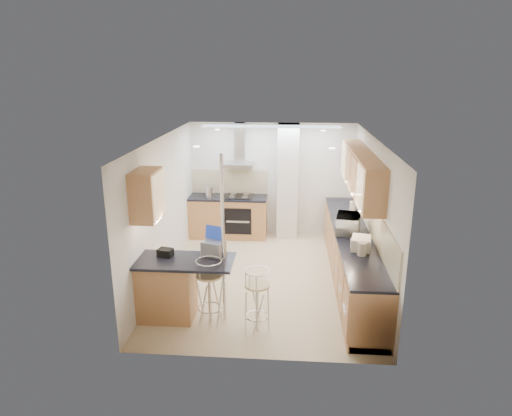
# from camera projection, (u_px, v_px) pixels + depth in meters

# --- Properties ---
(ground) EXTENTS (4.80, 4.80, 0.00)m
(ground) POSITION_uv_depth(u_px,v_px,m) (266.00, 278.00, 8.19)
(ground) COLOR tan
(ground) RESTS_ON ground
(room_shell) EXTENTS (3.64, 4.84, 2.51)m
(room_shell) POSITION_uv_depth(u_px,v_px,m) (285.00, 190.00, 8.07)
(room_shell) COLOR silver
(room_shell) RESTS_ON ground
(right_counter) EXTENTS (0.63, 4.40, 0.92)m
(right_counter) POSITION_uv_depth(u_px,v_px,m) (351.00, 257.00, 7.95)
(right_counter) COLOR #B27747
(right_counter) RESTS_ON ground
(back_counter) EXTENTS (1.70, 0.63, 0.92)m
(back_counter) POSITION_uv_depth(u_px,v_px,m) (228.00, 216.00, 10.13)
(back_counter) COLOR #B27747
(back_counter) RESTS_ON ground
(peninsula) EXTENTS (1.47, 0.72, 0.94)m
(peninsula) POSITION_uv_depth(u_px,v_px,m) (184.00, 289.00, 6.75)
(peninsula) COLOR #B27747
(peninsula) RESTS_ON ground
(microwave) EXTENTS (0.48, 0.63, 0.31)m
(microwave) POSITION_uv_depth(u_px,v_px,m) (348.00, 224.00, 7.73)
(microwave) COLOR silver
(microwave) RESTS_ON right_counter
(laptop) EXTENTS (0.37, 0.33, 0.22)m
(laptop) POSITION_uv_depth(u_px,v_px,m) (214.00, 248.00, 6.77)
(laptop) COLOR #94969B
(laptop) RESTS_ON peninsula
(bag) EXTENTS (0.24, 0.20, 0.12)m
(bag) POSITION_uv_depth(u_px,v_px,m) (165.00, 252.00, 6.73)
(bag) COLOR black
(bag) RESTS_ON peninsula
(bar_stool_near) EXTENTS (0.52, 0.52, 0.99)m
(bar_stool_near) POSITION_uv_depth(u_px,v_px,m) (210.00, 291.00, 6.64)
(bar_stool_near) COLOR tan
(bar_stool_near) RESTS_ON ground
(bar_stool_end) EXTENTS (0.53, 0.53, 0.93)m
(bar_stool_end) POSITION_uv_depth(u_px,v_px,m) (257.00, 300.00, 6.45)
(bar_stool_end) COLOR tan
(bar_stool_end) RESTS_ON ground
(jar_a) EXTENTS (0.12, 0.12, 0.20)m
(jar_a) POSITION_uv_depth(u_px,v_px,m) (353.00, 206.00, 8.91)
(jar_a) COLOR beige
(jar_a) RESTS_ON right_counter
(jar_b) EXTENTS (0.11, 0.11, 0.13)m
(jar_b) POSITION_uv_depth(u_px,v_px,m) (345.00, 216.00, 8.45)
(jar_b) COLOR beige
(jar_b) RESTS_ON right_counter
(jar_c) EXTENTS (0.15, 0.15, 0.20)m
(jar_c) POSITION_uv_depth(u_px,v_px,m) (362.00, 249.00, 6.81)
(jar_c) COLOR #BCAE96
(jar_c) RESTS_ON right_counter
(jar_d) EXTENTS (0.12, 0.12, 0.15)m
(jar_d) POSITION_uv_depth(u_px,v_px,m) (354.00, 243.00, 7.10)
(jar_d) COLOR silver
(jar_d) RESTS_ON right_counter
(bread_bin) EXTENTS (0.35, 0.41, 0.19)m
(bread_bin) POSITION_uv_depth(u_px,v_px,m) (361.00, 243.00, 7.05)
(bread_bin) COLOR beige
(bread_bin) RESTS_ON right_counter
(kettle) EXTENTS (0.16, 0.16, 0.25)m
(kettle) POSITION_uv_depth(u_px,v_px,m) (209.00, 192.00, 9.85)
(kettle) COLOR #ADAFB2
(kettle) RESTS_ON back_counter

